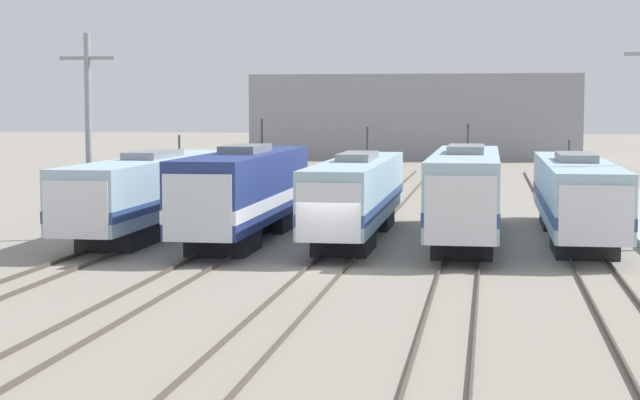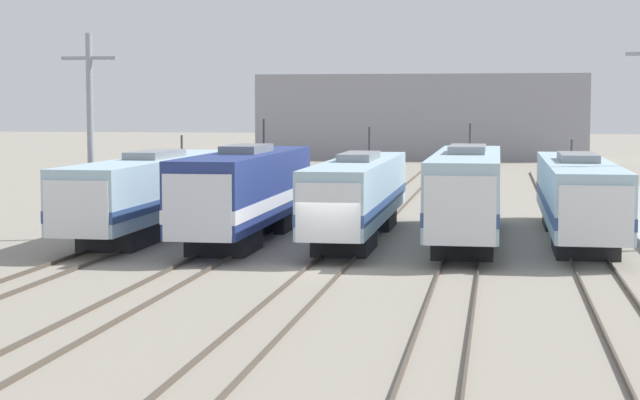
{
  "view_description": "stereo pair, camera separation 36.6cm",
  "coord_description": "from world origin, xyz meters",
  "px_view_note": "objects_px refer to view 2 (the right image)",
  "views": [
    {
      "loc": [
        6.0,
        -39.59,
        6.15
      ],
      "look_at": [
        -0.59,
        1.97,
        2.44
      ],
      "focal_mm": 60.0,
      "sensor_mm": 36.0,
      "label": 1
    },
    {
      "loc": [
        6.36,
        -39.53,
        6.15
      ],
      "look_at": [
        -0.59,
        1.97,
        2.44
      ],
      "focal_mm": 60.0,
      "sensor_mm": 36.0,
      "label": 2
    }
  ],
  "objects_px": {
    "locomotive_far_left": "(152,192)",
    "catenary_tower_left": "(90,131)",
    "locomotive_far_right": "(578,196)",
    "locomotive_center": "(357,195)",
    "locomotive_center_right": "(467,193)",
    "locomotive_center_left": "(244,192)"
  },
  "relations": [
    {
      "from": "locomotive_center_right",
      "to": "locomotive_far_right",
      "type": "distance_m",
      "value": 5.23
    },
    {
      "from": "catenary_tower_left",
      "to": "locomotive_far_left",
      "type": "bearing_deg",
      "value": 38.09
    },
    {
      "from": "locomotive_center_left",
      "to": "locomotive_center_right",
      "type": "relative_size",
      "value": 0.93
    },
    {
      "from": "locomotive_far_left",
      "to": "locomotive_center",
      "type": "height_order",
      "value": "locomotive_center"
    },
    {
      "from": "locomotive_center",
      "to": "locomotive_far_right",
      "type": "relative_size",
      "value": 0.92
    },
    {
      "from": "locomotive_far_left",
      "to": "locomotive_far_right",
      "type": "height_order",
      "value": "locomotive_far_left"
    },
    {
      "from": "locomotive_center_left",
      "to": "locomotive_far_right",
      "type": "relative_size",
      "value": 0.83
    },
    {
      "from": "locomotive_center",
      "to": "locomotive_center_right",
      "type": "height_order",
      "value": "locomotive_center_right"
    },
    {
      "from": "locomotive_far_left",
      "to": "catenary_tower_left",
      "type": "relative_size",
      "value": 2.1
    },
    {
      "from": "locomotive_center_right",
      "to": "locomotive_far_left",
      "type": "bearing_deg",
      "value": 177.3
    },
    {
      "from": "locomotive_center_right",
      "to": "locomotive_center_left",
      "type": "bearing_deg",
      "value": -173.12
    },
    {
      "from": "locomotive_center_right",
      "to": "locomotive_center",
      "type": "bearing_deg",
      "value": 177.37
    },
    {
      "from": "locomotive_center",
      "to": "locomotive_center_right",
      "type": "relative_size",
      "value": 1.02
    },
    {
      "from": "catenary_tower_left",
      "to": "locomotive_center_right",
      "type": "bearing_deg",
      "value": 3.72
    },
    {
      "from": "locomotive_center_left",
      "to": "locomotive_center",
      "type": "height_order",
      "value": "locomotive_center_left"
    },
    {
      "from": "catenary_tower_left",
      "to": "locomotive_center_left",
      "type": "bearing_deg",
      "value": -0.61
    },
    {
      "from": "locomotive_far_left",
      "to": "locomotive_far_right",
      "type": "relative_size",
      "value": 1.0
    },
    {
      "from": "locomotive_center_left",
      "to": "catenary_tower_left",
      "type": "relative_size",
      "value": 1.74
    },
    {
      "from": "locomotive_center_right",
      "to": "catenary_tower_left",
      "type": "height_order",
      "value": "catenary_tower_left"
    },
    {
      "from": "locomotive_center_left",
      "to": "catenary_tower_left",
      "type": "bearing_deg",
      "value": 179.39
    },
    {
      "from": "locomotive_far_left",
      "to": "locomotive_center_left",
      "type": "relative_size",
      "value": 1.2
    },
    {
      "from": "locomotive_center",
      "to": "locomotive_far_right",
      "type": "bearing_deg",
      "value": 7.98
    }
  ]
}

